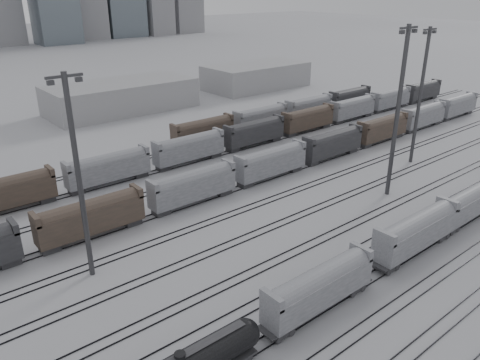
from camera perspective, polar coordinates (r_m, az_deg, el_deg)
ground at (r=62.42m, az=18.80°, el=-10.21°), size 900.00×900.00×0.00m
tracks at (r=71.34m, az=6.99°, el=-4.66°), size 220.00×71.50×0.16m
hopper_car_a at (r=51.37m, az=9.64°, el=-12.61°), size 14.57×2.89×5.21m
hopper_car_b at (r=64.84m, az=20.71°, el=-5.74°), size 15.27×3.03×5.46m
hopper_car_c at (r=77.22m, az=26.34°, el=-2.28°), size 14.19×2.82×5.07m
light_mast_b at (r=55.16m, az=-19.10°, el=0.51°), size 3.92×0.63×24.48m
light_mast_c at (r=78.34m, az=18.70°, el=8.13°), size 4.38×0.70×27.40m
light_mast_d at (r=95.87m, az=21.15°, el=9.78°), size 4.14×0.66×25.85m
bg_string_near at (r=84.79m, az=3.78°, el=2.01°), size 151.00×3.00×5.60m
bg_string_mid at (r=102.37m, az=1.74°, el=5.71°), size 151.00×3.00×5.60m
bg_string_far at (r=119.54m, az=5.57°, el=8.10°), size 66.00×3.00×5.60m
warehouse_mid at (r=136.21m, az=-14.24°, el=9.84°), size 40.00×18.00×8.00m
warehouse_right at (r=163.49m, az=1.99°, el=12.55°), size 35.00×18.00×8.00m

